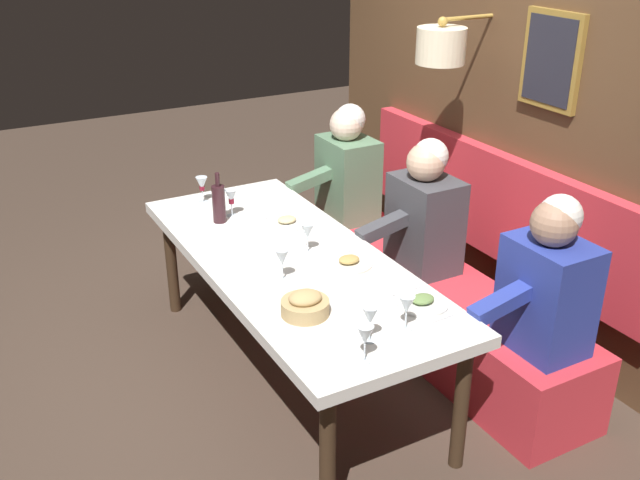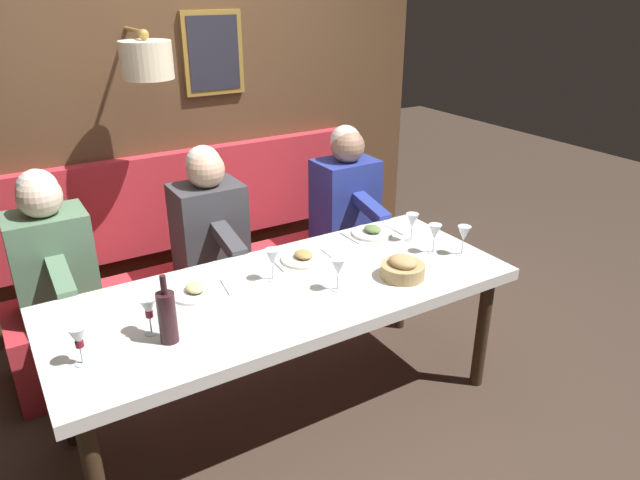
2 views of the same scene
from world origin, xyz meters
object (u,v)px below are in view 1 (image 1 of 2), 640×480
diner_near (424,210)px  wine_bottle (219,203)px  wine_glass_0 (407,306)px  wine_glass_5 (282,258)px  dining_table (291,269)px  wine_glass_4 (231,198)px  wine_glass_3 (308,232)px  wine_glass_2 (202,185)px  diner_nearest (548,280)px  bread_bowl (305,305)px  wine_glass_6 (370,317)px  wine_glass_1 (365,336)px  diner_middle (347,167)px

diner_near → wine_bottle: diner_near is taller
wine_bottle → wine_glass_0: bearing=-79.7°
wine_glass_5 → dining_table: bearing=53.6°
wine_glass_0 → wine_glass_4: size_ratio=1.00×
diner_near → wine_glass_0: diner_near is taller
dining_table → wine_glass_3: 0.21m
wine_glass_2 → wine_glass_5: bearing=-90.9°
diner_nearest → wine_glass_4: size_ratio=4.82×
diner_nearest → wine_glass_3: bearing=129.2°
wine_glass_4 → bread_bowl: (-0.15, -1.22, -0.07)m
wine_glass_5 → wine_glass_6: bearing=-83.1°
wine_glass_3 → wine_glass_6: (-0.17, -0.89, 0.00)m
wine_glass_2 → wine_glass_5: size_ratio=1.00×
wine_bottle → wine_glass_1: bearing=-90.5°
diner_middle → bread_bowl: size_ratio=3.60×
dining_table → diner_near: 0.89m
wine_bottle → dining_table: bearing=-76.3°
diner_nearest → wine_glass_3: 1.23m
dining_table → wine_glass_5: bearing=-126.4°
wine_glass_3 → wine_glass_6: 0.90m
diner_nearest → wine_glass_6: 0.95m
wine_glass_3 → wine_glass_6: same height
wine_glass_0 → wine_glass_1: (-0.28, -0.12, 0.00)m
diner_near → wine_glass_6: diner_near is taller
diner_nearest → bread_bowl: size_ratio=3.60×
wine_glass_0 → diner_nearest: bearing=-4.9°
wine_glass_5 → bread_bowl: bearing=-99.3°
diner_middle → wine_glass_2: (-1.01, 0.04, 0.04)m
wine_glass_0 → wine_glass_3: bearing=90.8°
wine_glass_1 → wine_glass_4: bearing=86.2°
diner_middle → bread_bowl: diner_middle is taller
wine_glass_1 → wine_glass_3: 1.04m
diner_nearest → diner_middle: same height
wine_glass_3 → wine_glass_4: size_ratio=1.00×
diner_nearest → wine_glass_3: diner_nearest is taller
dining_table → wine_bottle: wine_bottle is taller
diner_nearest → wine_glass_2: (-1.01, 1.89, 0.04)m
bread_bowl → wine_glass_3: bearing=61.1°
wine_glass_1 → wine_glass_3: bearing=74.9°
diner_nearest → wine_glass_1: bearing=-177.1°
dining_table → wine_glass_4: wine_glass_4 is taller
wine_glass_2 → wine_glass_4: bearing=-75.5°
dining_table → diner_near: bearing=2.6°
diner_near → wine_glass_1: size_ratio=4.82×
dining_table → wine_glass_5: (-0.15, -0.20, 0.18)m
dining_table → wine_glass_2: wine_glass_2 is taller
wine_glass_4 → bread_bowl: size_ratio=0.75×
wine_glass_2 → diner_nearest: bearing=-61.9°
wine_glass_5 → bread_bowl: wine_glass_5 is taller
wine_glass_1 → wine_glass_5: same height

